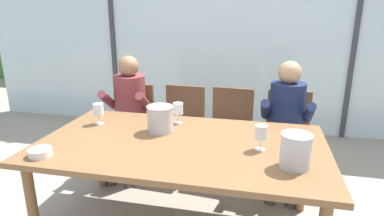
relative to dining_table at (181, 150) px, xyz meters
name	(u,v)px	position (x,y,z in m)	size (l,w,h in m)	color
ground	(205,170)	(0.00, 1.00, -0.67)	(14.00, 14.00, 0.00)	#9E9384
window_glass_panel	(225,37)	(0.00, 2.38, 0.63)	(7.24, 0.03, 2.60)	silver
window_mullion_left	(113,35)	(-1.63, 2.36, 0.63)	(0.06, 0.06, 2.60)	#38383D
window_mullion_right	(355,39)	(1.63, 2.36, 0.63)	(0.06, 0.06, 2.60)	#38383D
hillside_vineyard	(243,39)	(0.00, 5.91, 0.31)	(13.24, 2.40, 1.97)	#477A38
dining_table	(181,150)	(0.00, 0.00, 0.00)	(2.04, 1.15, 0.74)	brown
chair_near_curtain	(132,120)	(-0.79, 0.96, -0.15)	(0.46, 0.46, 0.89)	brown
chair_left_of_center	(183,122)	(-0.25, 1.00, -0.15)	(0.46, 0.46, 0.89)	brown
chair_center	(230,126)	(0.25, 1.01, -0.15)	(0.48, 0.48, 0.89)	brown
chair_right_of_center	(287,130)	(0.80, 1.02, -0.15)	(0.46, 0.46, 0.89)	brown
person_maroon_top	(128,108)	(-0.78, 0.84, 0.02)	(0.48, 0.62, 1.21)	brown
person_navy_polo	(286,118)	(0.77, 0.84, 0.02)	(0.47, 0.62, 1.21)	#192347
ice_bucket_primary	(160,118)	(-0.21, 0.17, 0.17)	(0.21, 0.21, 0.21)	#B7B7BC
ice_bucket_secondary	(295,150)	(0.76, -0.23, 0.18)	(0.19, 0.19, 0.21)	#B7B7BC
tasting_bowl	(40,152)	(-0.83, -0.43, 0.09)	(0.15, 0.15, 0.05)	silver
wine_glass_by_left_taster	(178,109)	(-0.13, 0.39, 0.19)	(0.08, 0.08, 0.17)	silver
wine_glass_near_bucket	(261,133)	(0.55, -0.01, 0.19)	(0.08, 0.08, 0.17)	silver
wine_glass_center_pour	(98,110)	(-0.76, 0.23, 0.19)	(0.08, 0.08, 0.17)	silver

